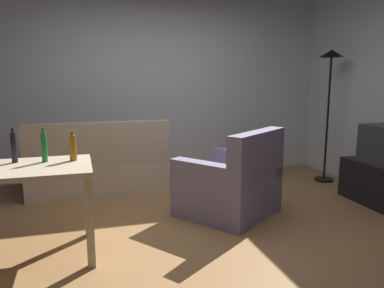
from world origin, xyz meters
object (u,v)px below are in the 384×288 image
at_px(bottle_green, 44,147).
at_px(desk, 12,181).
at_px(armchair, 232,185).
at_px(couch, 98,167).
at_px(torchiere_lamp, 330,80).
at_px(bottle_dark, 14,147).
at_px(potted_plant, 244,152).
at_px(bottle_amber, 73,148).

bearing_deg(bottle_green, desk, -151.34).
bearing_deg(bottle_green, armchair, 10.54).
distance_m(couch, torchiere_lamp, 3.30).
bearing_deg(bottle_dark, bottle_green, -10.88).
relative_size(couch, desk, 1.41).
bearing_deg(torchiere_lamp, potted_plant, 142.93).
relative_size(bottle_dark, bottle_amber, 1.13).
height_order(torchiere_lamp, bottle_amber, torchiere_lamp).
distance_m(couch, bottle_dark, 1.82).
bearing_deg(couch, bottle_dark, 65.70).
relative_size(bottle_green, bottle_amber, 1.12).
relative_size(armchair, bottle_green, 4.31).
xyz_separation_m(potted_plant, bottle_green, (-2.63, -1.93, 0.56)).
bearing_deg(torchiere_lamp, bottle_green, -161.01).
distance_m(torchiere_lamp, bottle_dark, 4.01).
height_order(armchair, bottle_amber, bottle_amber).
distance_m(desk, potted_plant, 3.54).
bearing_deg(bottle_green, bottle_amber, -2.75).
height_order(bottle_dark, bottle_green, same).
bearing_deg(desk, armchair, 12.05).
bearing_deg(desk, torchiere_lamp, 18.85).
relative_size(armchair, bottle_amber, 4.84).
bearing_deg(couch, torchiere_lamp, 172.77).
bearing_deg(armchair, bottle_dark, -28.32).
height_order(desk, armchair, armchair).
height_order(couch, desk, couch).
bearing_deg(potted_plant, desk, -144.32).
bearing_deg(bottle_dark, couch, 65.70).
xyz_separation_m(couch, bottle_amber, (-0.25, -1.63, 0.56)).
bearing_deg(potted_plant, torchiere_lamp, -37.07).
bearing_deg(torchiere_lamp, desk, -160.37).
bearing_deg(torchiere_lamp, couch, 172.77).
height_order(couch, torchiere_lamp, torchiere_lamp).
height_order(bottle_green, bottle_amber, bottle_green).
bearing_deg(armchair, couch, -80.51).
relative_size(couch, potted_plant, 2.99).
distance_m(couch, armchair, 1.84).
xyz_separation_m(couch, armchair, (1.32, -1.28, 0.01)).
bearing_deg(bottle_green, potted_plant, 36.26).
xyz_separation_m(couch, bottle_dark, (-0.71, -1.57, 0.58)).
xyz_separation_m(bottle_dark, bottle_amber, (0.46, -0.06, -0.02)).
bearing_deg(desk, couch, 67.06).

